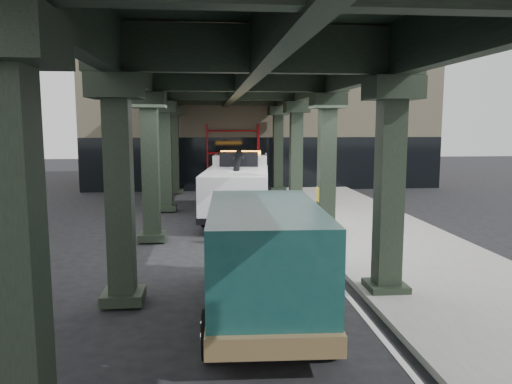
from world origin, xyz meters
TOP-DOWN VIEW (x-y plane):
  - ground at (0.00, 0.00)m, footprint 90.00×90.00m
  - sidewalk at (4.50, 2.00)m, footprint 5.00×40.00m
  - lane_stripe at (1.70, 2.00)m, footprint 0.12×38.00m
  - viaduct at (-0.40, 2.00)m, footprint 7.40×32.00m
  - building at (2.00, 20.00)m, footprint 22.00×10.00m
  - scaffolding at (0.00, 14.64)m, footprint 3.08×0.88m
  - tow_truck at (-0.16, 6.64)m, footprint 3.42×9.01m
  - towed_van at (-0.39, -4.98)m, footprint 2.57×5.96m

SIDE VIEW (x-z plane):
  - ground at x=0.00m, z-range 0.00..0.00m
  - lane_stripe at x=1.70m, z-range 0.00..0.01m
  - sidewalk at x=4.50m, z-range 0.00..0.15m
  - towed_van at x=-0.39m, z-range 0.09..2.47m
  - tow_truck at x=-0.16m, z-range -0.04..2.85m
  - scaffolding at x=0.00m, z-range 0.11..4.11m
  - building at x=2.00m, z-range 0.00..8.00m
  - viaduct at x=-0.40m, z-range 2.26..8.66m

